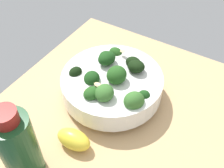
% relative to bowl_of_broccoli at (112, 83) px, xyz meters
% --- Properties ---
extents(ground_plane, '(0.56, 0.56, 0.04)m').
position_rel_bowl_of_broccoli_xyz_m(ground_plane, '(-0.05, 0.03, -0.06)').
color(ground_plane, tan).
extents(bowl_of_broccoli, '(0.23, 0.23, 0.11)m').
position_rel_bowl_of_broccoli_xyz_m(bowl_of_broccoli, '(0.00, 0.00, 0.00)').
color(bowl_of_broccoli, white).
rests_on(bowl_of_broccoli, ground_plane).
extents(lemon_wedge, '(0.07, 0.05, 0.04)m').
position_rel_bowl_of_broccoli_xyz_m(lemon_wedge, '(-0.00, 0.15, -0.02)').
color(lemon_wedge, yellow).
rests_on(lemon_wedge, ground_plane).
extents(bottle_tall, '(0.07, 0.07, 0.17)m').
position_rel_bowl_of_broccoli_xyz_m(bottle_tall, '(0.04, 0.24, 0.03)').
color(bottle_tall, '#194723').
rests_on(bottle_tall, ground_plane).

